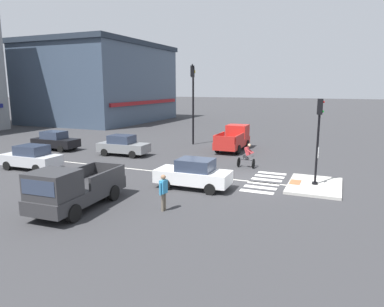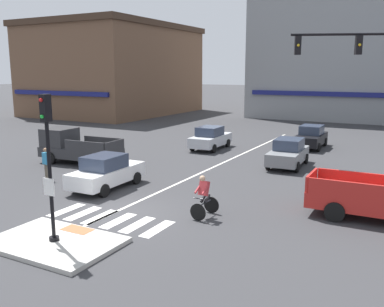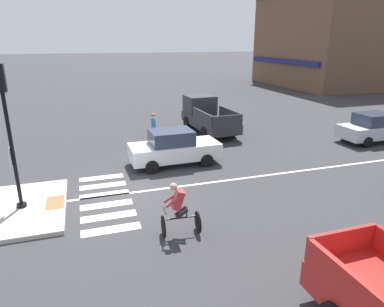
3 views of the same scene
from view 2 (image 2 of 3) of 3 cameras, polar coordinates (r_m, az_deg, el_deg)
name	(u,v)px [view 2 (image 2 of 3)]	position (r m, az deg, el deg)	size (l,w,h in m)	color
ground_plane	(121,213)	(17.16, -9.58, -7.96)	(300.00, 300.00, 0.00)	#333335
traffic_island	(54,242)	(14.73, -18.04, -11.31)	(4.17, 2.81, 0.15)	#B2AFA8
tactile_pad_front	(77,229)	(15.39, -15.19, -9.85)	(1.10, 0.60, 0.01)	#DB5B38
signal_pole	(48,155)	(13.91, -18.78, -0.15)	(0.44, 0.38, 4.71)	black
crosswalk_stripe_a	(66,210)	(18.04, -16.56, -7.30)	(0.44, 1.80, 0.01)	silver
crosswalk_stripe_b	(83,213)	(17.46, -14.49, -7.81)	(0.44, 1.80, 0.01)	silver
crosswalk_stripe_c	(100,217)	(16.90, -12.27, -8.35)	(0.44, 1.80, 0.01)	silver
crosswalk_stripe_d	(118,221)	(16.37, -9.90, -8.90)	(0.44, 1.80, 0.01)	silver
crosswalk_stripe_e	(137,225)	(15.87, -7.37, -9.48)	(0.44, 1.80, 0.01)	silver
crosswalk_stripe_f	(158,229)	(15.40, -4.66, -10.07)	(0.44, 1.80, 0.01)	silver
lane_centre_line	(219,164)	(25.60, 3.70, -1.48)	(0.14, 28.00, 0.01)	silver
building_corner_right	(354,48)	(59.07, 21.05, 13.14)	(21.84, 21.92, 16.83)	gray
building_far_block	(115,70)	(57.95, -10.34, 11.06)	(16.22, 20.66, 11.44)	brown
car_silver_westbound_distant	(210,138)	(30.50, 2.48, 2.11)	(1.93, 4.14, 1.64)	silver
car_white_westbound_near	(106,172)	(20.64, -11.49, -2.43)	(1.92, 4.14, 1.64)	white
car_grey_eastbound_far	(288,153)	(25.54, 12.83, 0.09)	(2.00, 4.18, 1.64)	slate
car_black_eastbound_distant	(311,137)	(32.19, 15.73, 2.18)	(1.89, 4.12, 1.64)	black
pickup_truck_charcoal_cross_left	(74,147)	(26.79, -15.55, 0.83)	(5.20, 2.27, 2.08)	#2D2D30
cyclist	(204,195)	(16.25, 1.64, -5.66)	(0.72, 1.12, 1.68)	black
pedestrian_at_curb_left	(46,161)	(23.09, -19.06, -0.96)	(0.54, 0.27, 1.67)	#6B6051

